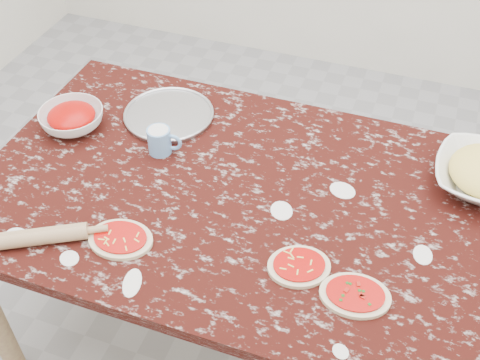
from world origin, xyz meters
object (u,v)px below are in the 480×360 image
object	(u,v)px
sauce_bowl	(72,119)
rolling_pin	(43,236)
pizza_tray	(169,115)
worktable	(240,211)
flour_mug	(160,140)

from	to	relation	value
sauce_bowl	rolling_pin	bearing A→B (deg)	-67.49
pizza_tray	rolling_pin	xyz separation A→B (m)	(-0.08, -0.64, 0.02)
pizza_tray	sauce_bowl	world-z (taller)	sauce_bowl
pizza_tray	rolling_pin	size ratio (longest dim) A/B	1.27
rolling_pin	pizza_tray	bearing A→B (deg)	82.63
sauce_bowl	rolling_pin	xyz separation A→B (m)	(0.20, -0.47, -0.01)
worktable	sauce_bowl	bearing A→B (deg)	170.44
flour_mug	worktable	bearing A→B (deg)	-16.92
worktable	rolling_pin	bearing A→B (deg)	-140.19
worktable	pizza_tray	xyz separation A→B (m)	(-0.36, 0.27, 0.09)
sauce_bowl	rolling_pin	size ratio (longest dim) A/B	0.89
sauce_bowl	flour_mug	xyz separation A→B (m)	(0.34, -0.02, 0.01)
pizza_tray	rolling_pin	world-z (taller)	rolling_pin
worktable	flour_mug	size ratio (longest dim) A/B	14.25
worktable	sauce_bowl	size ratio (longest dim) A/B	7.48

